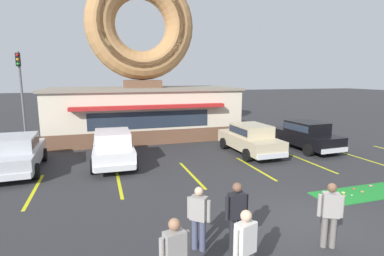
{
  "coord_description": "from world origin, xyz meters",
  "views": [
    {
      "loc": [
        -5.47,
        -6.59,
        4.09
      ],
      "look_at": [
        -1.84,
        5.0,
        2.0
      ],
      "focal_mm": 28.0,
      "sensor_mm": 36.0,
      "label": 1
    }
  ],
  "objects_px": {
    "car_black": "(305,134)",
    "pedestrian_hooded_kid": "(199,216)",
    "pedestrian_clipboard_woman": "(330,212)",
    "trash_bin": "(24,143)",
    "car_champagne": "(250,138)",
    "car_silver": "(17,152)",
    "pedestrian_beanie_man": "(237,214)",
    "pedestrian_leather_jacket_man": "(245,247)",
    "golf_ball": "(352,195)",
    "traffic_light_pole": "(21,82)",
    "car_white": "(113,146)"
  },
  "relations": [
    {
      "from": "car_black",
      "to": "pedestrian_hooded_kid",
      "type": "relative_size",
      "value": 2.95
    },
    {
      "from": "pedestrian_clipboard_woman",
      "to": "trash_bin",
      "type": "xyz_separation_m",
      "value": [
        -9.13,
        12.59,
        -0.4
      ]
    },
    {
      "from": "car_champagne",
      "to": "pedestrian_clipboard_woman",
      "type": "xyz_separation_m",
      "value": [
        -2.5,
        -8.61,
        0.02
      ]
    },
    {
      "from": "car_silver",
      "to": "pedestrian_beanie_man",
      "type": "bearing_deg",
      "value": -52.37
    },
    {
      "from": "pedestrian_leather_jacket_man",
      "to": "pedestrian_beanie_man",
      "type": "height_order",
      "value": "pedestrian_beanie_man"
    },
    {
      "from": "golf_ball",
      "to": "car_black",
      "type": "bearing_deg",
      "value": 65.09
    },
    {
      "from": "car_champagne",
      "to": "pedestrian_clipboard_woman",
      "type": "bearing_deg",
      "value": -106.19
    },
    {
      "from": "car_silver",
      "to": "pedestrian_beanie_man",
      "type": "xyz_separation_m",
      "value": [
        6.42,
        -8.33,
        0.07
      ]
    },
    {
      "from": "car_black",
      "to": "car_silver",
      "type": "xyz_separation_m",
      "value": [
        -14.61,
        0.25,
        0.0
      ]
    },
    {
      "from": "car_black",
      "to": "car_silver",
      "type": "bearing_deg",
      "value": 179.03
    },
    {
      "from": "trash_bin",
      "to": "car_silver",
      "type": "bearing_deg",
      "value": -82.27
    },
    {
      "from": "car_silver",
      "to": "traffic_light_pole",
      "type": "relative_size",
      "value": 0.8
    },
    {
      "from": "golf_ball",
      "to": "trash_bin",
      "type": "distance_m",
      "value": 15.96
    },
    {
      "from": "pedestrian_hooded_kid",
      "to": "traffic_light_pole",
      "type": "distance_m",
      "value": 19.21
    },
    {
      "from": "golf_ball",
      "to": "trash_bin",
      "type": "xyz_separation_m",
      "value": [
        -12.18,
        10.3,
        0.45
      ]
    },
    {
      "from": "pedestrian_beanie_man",
      "to": "trash_bin",
      "type": "xyz_separation_m",
      "value": [
        -6.93,
        12.06,
        -0.44
      ]
    },
    {
      "from": "pedestrian_hooded_kid",
      "to": "car_silver",
      "type": "bearing_deg",
      "value": 124.91
    },
    {
      "from": "golf_ball",
      "to": "trash_bin",
      "type": "bearing_deg",
      "value": 139.77
    },
    {
      "from": "car_white",
      "to": "pedestrian_leather_jacket_man",
      "type": "bearing_deg",
      "value": -78.5
    },
    {
      "from": "golf_ball",
      "to": "pedestrian_clipboard_woman",
      "type": "distance_m",
      "value": 3.9
    },
    {
      "from": "pedestrian_leather_jacket_man",
      "to": "golf_ball",
      "type": "bearing_deg",
      "value": 28.14
    },
    {
      "from": "car_white",
      "to": "trash_bin",
      "type": "bearing_deg",
      "value": 140.28
    },
    {
      "from": "pedestrian_leather_jacket_man",
      "to": "trash_bin",
      "type": "relative_size",
      "value": 1.7
    },
    {
      "from": "car_silver",
      "to": "pedestrian_leather_jacket_man",
      "type": "height_order",
      "value": "pedestrian_leather_jacket_man"
    },
    {
      "from": "car_silver",
      "to": "pedestrian_clipboard_woman",
      "type": "xyz_separation_m",
      "value": [
        8.62,
        -8.86,
        0.02
      ]
    },
    {
      "from": "pedestrian_beanie_man",
      "to": "car_champagne",
      "type": "bearing_deg",
      "value": 59.83
    },
    {
      "from": "car_champagne",
      "to": "trash_bin",
      "type": "distance_m",
      "value": 12.3
    },
    {
      "from": "car_champagne",
      "to": "trash_bin",
      "type": "bearing_deg",
      "value": 161.14
    },
    {
      "from": "golf_ball",
      "to": "pedestrian_clipboard_woman",
      "type": "height_order",
      "value": "pedestrian_clipboard_woman"
    },
    {
      "from": "trash_bin",
      "to": "traffic_light_pole",
      "type": "height_order",
      "value": "traffic_light_pole"
    },
    {
      "from": "pedestrian_clipboard_woman",
      "to": "car_silver",
      "type": "bearing_deg",
      "value": 134.23
    },
    {
      "from": "car_silver",
      "to": "pedestrian_beanie_man",
      "type": "height_order",
      "value": "pedestrian_beanie_man"
    },
    {
      "from": "pedestrian_leather_jacket_man",
      "to": "trash_bin",
      "type": "xyz_separation_m",
      "value": [
        -6.49,
        13.35,
        -0.42
      ]
    },
    {
      "from": "pedestrian_clipboard_woman",
      "to": "trash_bin",
      "type": "bearing_deg",
      "value": 125.95
    },
    {
      "from": "pedestrian_hooded_kid",
      "to": "traffic_light_pole",
      "type": "height_order",
      "value": "traffic_light_pole"
    },
    {
      "from": "car_champagne",
      "to": "pedestrian_beanie_man",
      "type": "xyz_separation_m",
      "value": [
        -4.7,
        -8.09,
        0.07
      ]
    },
    {
      "from": "car_white",
      "to": "pedestrian_clipboard_woman",
      "type": "distance_m",
      "value": 9.94
    },
    {
      "from": "car_silver",
      "to": "pedestrian_clipboard_woman",
      "type": "height_order",
      "value": "pedestrian_clipboard_woman"
    },
    {
      "from": "pedestrian_hooded_kid",
      "to": "traffic_light_pole",
      "type": "relative_size",
      "value": 0.27
    },
    {
      "from": "car_champagne",
      "to": "pedestrian_clipboard_woman",
      "type": "relative_size",
      "value": 2.83
    },
    {
      "from": "pedestrian_clipboard_woman",
      "to": "traffic_light_pole",
      "type": "bearing_deg",
      "value": 119.17
    },
    {
      "from": "car_champagne",
      "to": "trash_bin",
      "type": "xyz_separation_m",
      "value": [
        -11.63,
        3.97,
        -0.37
      ]
    },
    {
      "from": "car_champagne",
      "to": "car_silver",
      "type": "bearing_deg",
      "value": 178.75
    },
    {
      "from": "car_silver",
      "to": "pedestrian_hooded_kid",
      "type": "distance_m",
      "value": 9.78
    },
    {
      "from": "car_white",
      "to": "pedestrian_leather_jacket_man",
      "type": "relative_size",
      "value": 2.76
    },
    {
      "from": "car_champagne",
      "to": "pedestrian_hooded_kid",
      "type": "height_order",
      "value": "car_champagne"
    },
    {
      "from": "pedestrian_leather_jacket_man",
      "to": "trash_bin",
      "type": "height_order",
      "value": "pedestrian_leather_jacket_man"
    },
    {
      "from": "pedestrian_leather_jacket_man",
      "to": "pedestrian_clipboard_woman",
      "type": "height_order",
      "value": "pedestrian_leather_jacket_man"
    },
    {
      "from": "pedestrian_clipboard_woman",
      "to": "car_black",
      "type": "bearing_deg",
      "value": 55.17
    },
    {
      "from": "car_white",
      "to": "pedestrian_hooded_kid",
      "type": "distance_m",
      "value": 8.14
    }
  ]
}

